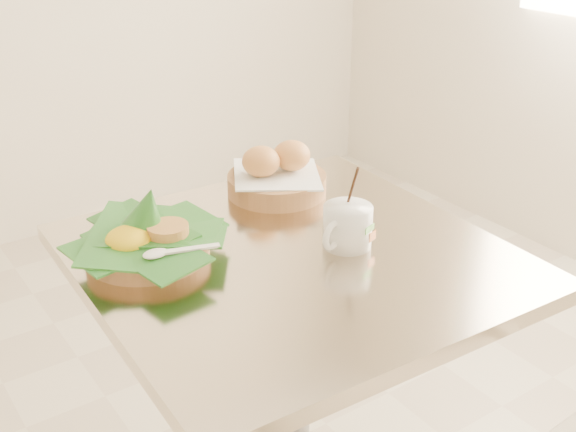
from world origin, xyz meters
TOP-DOWN VIEW (x-y plane):
  - cafe_table at (0.14, -0.06)m, footprint 0.73×0.73m
  - rice_basket at (-0.07, 0.08)m, footprint 0.27×0.27m
  - bread_basket at (0.26, 0.18)m, footprint 0.24×0.24m
  - coffee_mug at (0.23, -0.09)m, footprint 0.12×0.09m

SIDE VIEW (x-z plane):
  - cafe_table at x=0.14m, z-range 0.15..0.90m
  - rice_basket at x=-0.07m, z-range 0.72..0.85m
  - bread_basket at x=0.26m, z-range 0.73..0.84m
  - coffee_mug at x=0.23m, z-range 0.71..0.87m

